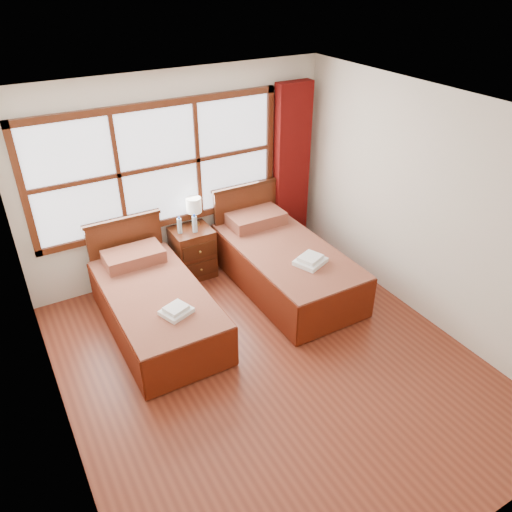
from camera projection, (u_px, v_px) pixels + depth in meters
floor at (271, 364)px, 5.24m from camera, size 4.50×4.50×0.00m
ceiling at (276, 117)px, 3.89m from camera, size 4.50×4.50×0.00m
wall_back at (179, 177)px, 6.23m from camera, size 4.00×0.00×4.00m
wall_left at (44, 329)px, 3.71m from camera, size 0.00×4.50×4.50m
wall_right at (430, 211)px, 5.41m from camera, size 0.00×4.50×4.50m
window at (159, 167)px, 5.99m from camera, size 3.16×0.06×1.56m
curtain at (291, 167)px, 6.88m from camera, size 0.50×0.16×2.30m
bed_left at (155, 305)px, 5.62m from camera, size 1.02×2.04×0.99m
bed_right at (283, 263)px, 6.34m from camera, size 1.09×2.11×1.06m
nightstand at (193, 252)px, 6.55m from camera, size 0.50×0.49×0.67m
towels_left at (176, 310)px, 5.11m from camera, size 0.36×0.34×0.09m
towels_right at (310, 260)px, 5.86m from camera, size 0.42×0.40×0.10m
lamp at (194, 206)px, 6.36m from camera, size 0.19×0.19×0.38m
bottle_near at (180, 226)px, 6.25m from camera, size 0.06×0.06×0.22m
bottle_far at (195, 224)px, 6.27m from camera, size 0.06×0.06×0.24m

